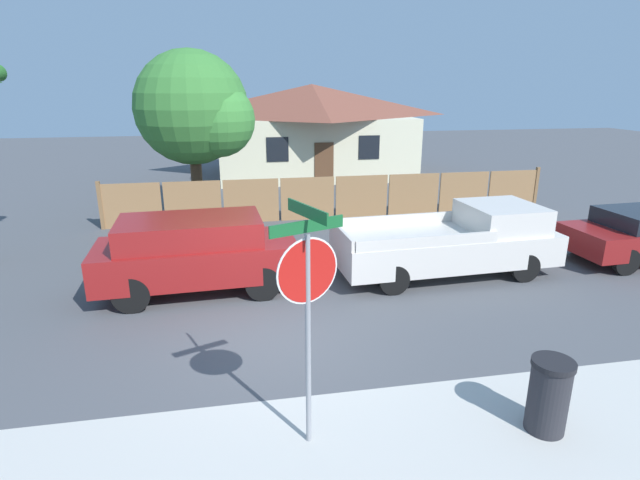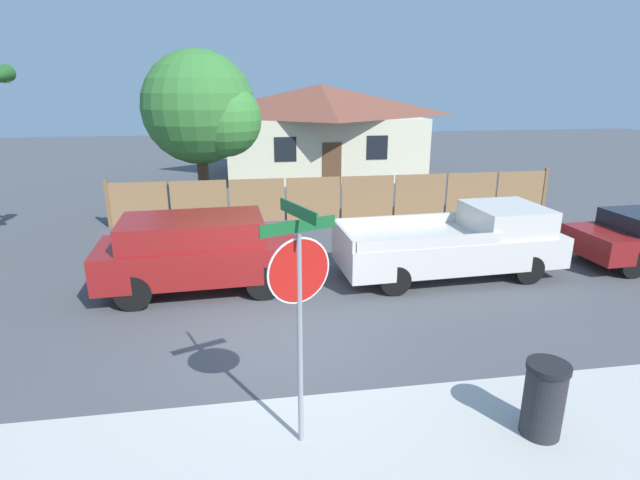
{
  "view_description": "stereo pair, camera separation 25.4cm",
  "coord_description": "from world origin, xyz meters",
  "px_view_note": "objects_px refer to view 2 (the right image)",
  "views": [
    {
      "loc": [
        -0.79,
        -8.52,
        4.6
      ],
      "look_at": [
        0.94,
        0.86,
        1.6
      ],
      "focal_mm": 28.0,
      "sensor_mm": 36.0,
      "label": 1
    },
    {
      "loc": [
        -0.54,
        -8.56,
        4.6
      ],
      "look_at": [
        0.94,
        0.86,
        1.6
      ],
      "focal_mm": 28.0,
      "sensor_mm": 36.0,
      "label": 2
    }
  ],
  "objects_px": {
    "oak_tree": "(204,110)",
    "red_suv": "(198,251)",
    "trash_bin": "(544,399)",
    "stop_sign": "(299,287)",
    "orange_pickup": "(458,243)",
    "house": "(321,128)"
  },
  "relations": [
    {
      "from": "oak_tree",
      "to": "red_suv",
      "type": "distance_m",
      "value": 7.58
    },
    {
      "from": "trash_bin",
      "to": "stop_sign",
      "type": "bearing_deg",
      "value": 173.55
    },
    {
      "from": "oak_tree",
      "to": "orange_pickup",
      "type": "bearing_deg",
      "value": -47.76
    },
    {
      "from": "house",
      "to": "oak_tree",
      "type": "height_order",
      "value": "oak_tree"
    },
    {
      "from": "house",
      "to": "orange_pickup",
      "type": "distance_m",
      "value": 15.24
    },
    {
      "from": "oak_tree",
      "to": "trash_bin",
      "type": "bearing_deg",
      "value": -68.53
    },
    {
      "from": "oak_tree",
      "to": "orange_pickup",
      "type": "xyz_separation_m",
      "value": [
        6.4,
        -7.05,
        -2.88
      ]
    },
    {
      "from": "red_suv",
      "to": "stop_sign",
      "type": "relative_size",
      "value": 1.39
    },
    {
      "from": "oak_tree",
      "to": "stop_sign",
      "type": "height_order",
      "value": "oak_tree"
    },
    {
      "from": "oak_tree",
      "to": "trash_bin",
      "type": "xyz_separation_m",
      "value": [
        5.08,
        -12.91,
        -3.16
      ]
    },
    {
      "from": "house",
      "to": "stop_sign",
      "type": "distance_m",
      "value": 20.92
    },
    {
      "from": "red_suv",
      "to": "trash_bin",
      "type": "distance_m",
      "value": 7.68
    },
    {
      "from": "house",
      "to": "orange_pickup",
      "type": "height_order",
      "value": "house"
    },
    {
      "from": "house",
      "to": "stop_sign",
      "type": "bearing_deg",
      "value": -99.7
    },
    {
      "from": "stop_sign",
      "to": "trash_bin",
      "type": "height_order",
      "value": "stop_sign"
    },
    {
      "from": "house",
      "to": "red_suv",
      "type": "bearing_deg",
      "value": -109.05
    },
    {
      "from": "house",
      "to": "orange_pickup",
      "type": "relative_size",
      "value": 1.87
    },
    {
      "from": "house",
      "to": "oak_tree",
      "type": "relative_size",
      "value": 1.8
    },
    {
      "from": "red_suv",
      "to": "stop_sign",
      "type": "height_order",
      "value": "stop_sign"
    },
    {
      "from": "stop_sign",
      "to": "trash_bin",
      "type": "bearing_deg",
      "value": -27.72
    },
    {
      "from": "trash_bin",
      "to": "orange_pickup",
      "type": "bearing_deg",
      "value": 77.28
    },
    {
      "from": "red_suv",
      "to": "house",
      "type": "bearing_deg",
      "value": 68.17
    }
  ]
}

